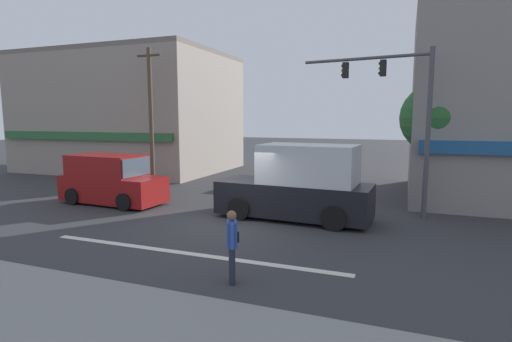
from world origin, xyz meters
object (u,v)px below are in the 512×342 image
traffic_light_mast (401,105)px  utility_pole_near_left (151,116)px  box_truck_crossing_leftbound (299,186)px  sedan_crossing_center (291,171)px  van_waiting_far (111,180)px  street_tree (436,118)px  pedestrian_foreground_with_bag (232,242)px

traffic_light_mast → utility_pole_near_left: bearing=170.4°
box_truck_crossing_leftbound → sedan_crossing_center: (-2.45, 7.56, -0.54)m
box_truck_crossing_leftbound → utility_pole_near_left: bearing=156.0°
van_waiting_far → traffic_light_mast: bearing=10.5°
traffic_light_mast → sedan_crossing_center: size_ratio=1.48×
street_tree → box_truck_crossing_leftbound: street_tree is taller
utility_pole_near_left → van_waiting_far: 5.19m
pedestrian_foreground_with_bag → utility_pole_near_left: bearing=132.2°
utility_pole_near_left → sedan_crossing_center: size_ratio=1.75×
traffic_light_mast → van_waiting_far: bearing=-169.5°
van_waiting_far → pedestrian_foreground_with_bag: 10.27m
street_tree → pedestrian_foreground_with_bag: 11.54m
street_tree → van_waiting_far: size_ratio=1.09×
street_tree → traffic_light_mast: size_ratio=0.83×
van_waiting_far → pedestrian_foreground_with_bag: (8.39, -5.93, -0.05)m
box_truck_crossing_leftbound → sedan_crossing_center: size_ratio=1.36×
utility_pole_near_left → box_truck_crossing_leftbound: size_ratio=1.29×
street_tree → sedan_crossing_center: size_ratio=1.22×
utility_pole_near_left → street_tree: bearing=0.1°
traffic_light_mast → box_truck_crossing_leftbound: bearing=-149.3°
street_tree → utility_pole_near_left: 13.88m
utility_pole_near_left → traffic_light_mast: 12.72m
street_tree → box_truck_crossing_leftbound: size_ratio=0.90×
utility_pole_near_left → box_truck_crossing_leftbound: utility_pole_near_left is taller
box_truck_crossing_leftbound → van_waiting_far: size_ratio=1.21×
street_tree → pedestrian_foreground_with_bag: (-4.62, -10.21, -2.72)m
utility_pole_near_left → traffic_light_mast: utility_pole_near_left is taller
box_truck_crossing_leftbound → van_waiting_far: (-8.33, -0.18, -0.25)m
traffic_light_mast → box_truck_crossing_leftbound: 4.86m
street_tree → traffic_light_mast: 2.57m
pedestrian_foreground_with_bag → traffic_light_mast: bearing=67.9°
box_truck_crossing_leftbound → pedestrian_foreground_with_bag: (0.06, -6.11, -0.30)m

